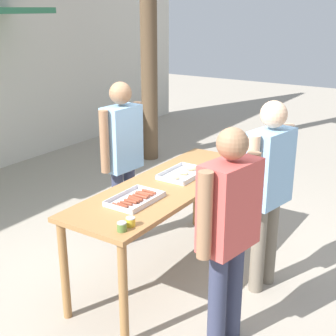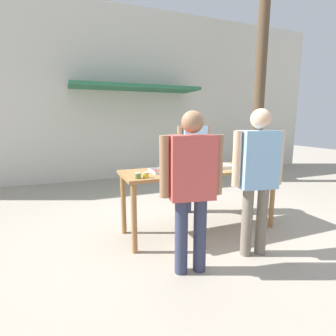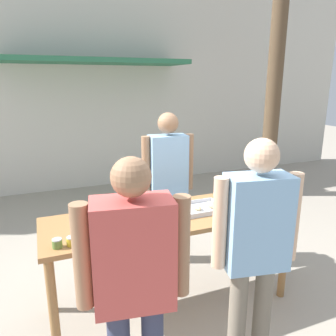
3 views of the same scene
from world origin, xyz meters
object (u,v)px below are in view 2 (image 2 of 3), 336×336
Objects in this scene: food_tray_sausages at (168,171)px; condiment_jar_mustard at (138,176)px; utility_pole at (261,72)px; condiment_jar_ketchup at (146,175)px; beer_cup at (268,164)px; person_customer_holding_hotdog at (192,180)px; person_customer_with_cup at (257,171)px; food_tray_buns at (217,167)px; person_server_behind_table at (194,153)px.

condiment_jar_mustard is (-0.49, -0.25, 0.02)m from food_tray_sausages.
condiment_jar_mustard is 0.01× the size of utility_pole.
condiment_jar_ketchup is 1.87m from beer_cup.
person_customer_holding_hotdog is 0.98× the size of person_customer_with_cup.
utility_pole reaches higher than person_customer_with_cup.
condiment_jar_mustard reaches higher than food_tray_buns.
person_customer_holding_hotdog is at bearing -133.83° from food_tray_buns.
food_tray_buns is 4.31× the size of beer_cup.
person_server_behind_table is (-0.01, 0.74, 0.12)m from food_tray_buns.
food_tray_sausages is at bearing -87.44° from person_customer_holding_hotdog.
person_customer_holding_hotdog is at bearing 13.99° from person_customer_with_cup.
food_tray_buns is 0.28× the size of person_customer_holding_hotdog.
food_tray_buns reaches higher than food_tray_sausages.
person_server_behind_table reaches higher than food_tray_sausages.
condiment_jar_mustard is 4.94m from utility_pole.
condiment_jar_ketchup reaches higher than food_tray_buns.
person_customer_with_cup is at bearing -27.75° from condiment_jar_ketchup.
person_customer_with_cup is (1.15, -0.60, 0.08)m from condiment_jar_ketchup.
condiment_jar_ketchup is 0.65× the size of beer_cup.
condiment_jar_ketchup is 0.72m from person_customer_holding_hotdog.
beer_cup is at bearing -50.18° from person_server_behind_table.
person_server_behind_table reaches higher than condiment_jar_ketchup.
person_server_behind_table is at bearing 44.17° from food_tray_sausages.
condiment_jar_ketchup is at bearing -167.52° from food_tray_buns.
beer_cup is at bearing -126.86° from utility_pole.
condiment_jar_ketchup is 0.01× the size of utility_pole.
beer_cup is 0.06× the size of person_customer_with_cup.
person_server_behind_table is (1.25, 0.99, 0.10)m from condiment_jar_mustard.
condiment_jar_mustard is at bearing -137.54° from person_server_behind_table.
person_customer_with_cup reaches higher than condiment_jar_ketchup.
food_tray_buns is 0.27× the size of person_server_behind_table.
condiment_jar_mustard is at bearing -152.52° from food_tray_sausages.
condiment_jar_mustard is (-1.26, -0.25, 0.02)m from food_tray_buns.
food_tray_buns is 3.89m from utility_pole.
person_customer_with_cup is (1.25, -0.61, 0.08)m from condiment_jar_mustard.
person_server_behind_table is 1.60m from person_customer_with_cup.
food_tray_buns is 0.09× the size of utility_pole.
utility_pole is (3.36, 2.25, 1.83)m from food_tray_sausages.
beer_cup is 1.72m from person_customer_holding_hotdog.
food_tray_sausages is 0.47m from condiment_jar_ketchup.
condiment_jar_ketchup is (-0.39, -0.26, 0.02)m from food_tray_sausages.
person_server_behind_table is at bearing 38.47° from condiment_jar_mustard.
person_customer_holding_hotdog is at bearing -157.41° from beer_cup.
food_tray_sausages is 4.44m from utility_pole.
beer_cup is at bearing -148.01° from person_customer_holding_hotdog.
person_server_behind_table is at bearing -108.34° from person_customer_holding_hotdog.
person_server_behind_table is 1.87m from person_customer_holding_hotdog.
person_customer_holding_hotdog is (-0.11, -0.92, 0.07)m from food_tray_sausages.
condiment_jar_mustard is at bearing 179.99° from beer_cup.
utility_pole is at bearing 53.14° from beer_cup.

